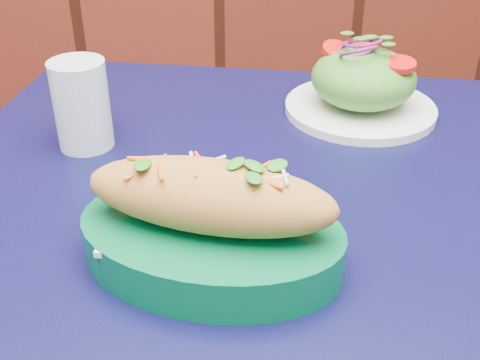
{
  "coord_description": "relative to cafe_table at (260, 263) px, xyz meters",
  "views": [
    {
      "loc": [
        -0.05,
        1.29,
        1.12
      ],
      "look_at": [
        -0.01,
        1.79,
        0.81
      ],
      "focal_mm": 45.0,
      "sensor_mm": 36.0,
      "label": 1
    }
  ],
  "objects": [
    {
      "name": "cafe_table",
      "position": [
        0.0,
        0.0,
        0.0
      ],
      "size": [
        0.94,
        0.94,
        0.75
      ],
      "rotation": [
        0.0,
        0.0,
        -0.2
      ],
      "color": "black",
      "rests_on": "ground"
    },
    {
      "name": "banh_mi_basket",
      "position": [
        -0.06,
        -0.1,
        0.13
      ],
      "size": [
        0.29,
        0.23,
        0.12
      ],
      "rotation": [
        0.0,
        0.0,
        -0.3
      ],
      "color": "#035D32",
      "rests_on": "cafe_table"
    },
    {
      "name": "salad_plate",
      "position": [
        0.16,
        0.22,
        0.13
      ],
      "size": [
        0.21,
        0.21,
        0.11
      ],
      "rotation": [
        0.0,
        0.0,
        0.16
      ],
      "color": "white",
      "rests_on": "cafe_table"
    },
    {
      "name": "water_glass",
      "position": [
        -0.21,
        0.15,
        0.14
      ],
      "size": [
        0.07,
        0.07,
        0.11
      ],
      "primitive_type": "cylinder",
      "color": "silver",
      "rests_on": "cafe_table"
    }
  ]
}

